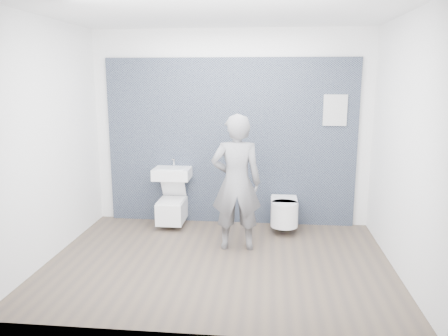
# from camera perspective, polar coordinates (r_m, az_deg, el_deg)

# --- Properties ---
(ground) EXTENTS (4.00, 4.00, 0.00)m
(ground) POSITION_cam_1_polar(r_m,az_deg,el_deg) (5.26, -0.69, -12.09)
(ground) COLOR brown
(ground) RESTS_ON ground
(room_shell) EXTENTS (4.00, 4.00, 4.00)m
(room_shell) POSITION_cam_1_polar(r_m,az_deg,el_deg) (4.82, -0.74, 7.18)
(room_shell) COLOR white
(room_shell) RESTS_ON ground
(tile_wall) EXTENTS (3.60, 0.06, 2.40)m
(tile_wall) POSITION_cam_1_polar(r_m,az_deg,el_deg) (6.62, 0.78, -6.97)
(tile_wall) COLOR black
(tile_wall) RESTS_ON ground
(washbasin) EXTENTS (0.52, 0.39, 0.39)m
(washbasin) POSITION_cam_1_polar(r_m,az_deg,el_deg) (6.32, -6.80, -0.68)
(washbasin) COLOR white
(washbasin) RESTS_ON ground
(toilet_square) EXTENTS (0.37, 0.53, 0.68)m
(toilet_square) POSITION_cam_1_polar(r_m,az_deg,el_deg) (6.39, -6.82, -5.36)
(toilet_square) COLOR white
(toilet_square) RESTS_ON ground
(toilet_rounded) EXTENTS (0.37, 0.63, 0.34)m
(toilet_rounded) POSITION_cam_1_polar(r_m,az_deg,el_deg) (6.18, 7.86, -5.67)
(toilet_rounded) COLOR white
(toilet_rounded) RESTS_ON ground
(info_placard) EXTENTS (0.32, 0.03, 0.43)m
(info_placard) POSITION_cam_1_polar(r_m,az_deg,el_deg) (6.62, 13.58, -7.32)
(info_placard) COLOR white
(info_placard) RESTS_ON ground
(visitor) EXTENTS (0.65, 0.46, 1.70)m
(visitor) POSITION_cam_1_polar(r_m,az_deg,el_deg) (5.38, 1.62, -1.94)
(visitor) COLOR slate
(visitor) RESTS_ON ground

